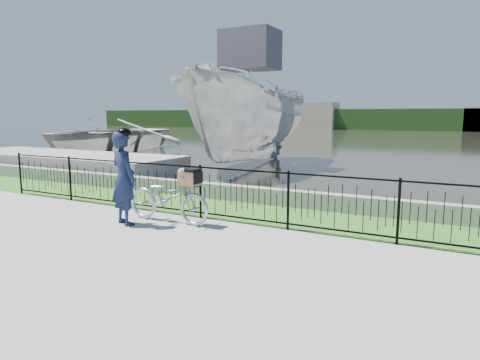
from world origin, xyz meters
The scene contains 12 objects.
ground centered at (0.00, 0.00, 0.00)m, with size 120.00×120.00×0.00m, color gray.
grass_strip centered at (0.00, 2.60, 0.00)m, with size 60.00×2.00×0.01m, color #336820.
water centered at (0.00, 33.00, 0.00)m, with size 120.00×120.00×0.00m, color #26261D.
quay_wall centered at (0.00, 3.60, 0.20)m, with size 60.00×0.30×0.40m, color gray.
fence centered at (0.00, 1.60, 0.58)m, with size 14.00×0.06×1.15m, color black, non-canonical shape.
far_treeline centered at (0.00, 60.00, 1.50)m, with size 120.00×6.00×3.00m, color #23431A.
far_building_left centered at (-18.00, 58.00, 2.00)m, with size 8.00×4.00×4.00m, color #A49983.
dock centered at (-10.00, 5.50, 0.35)m, with size 10.00×3.00×0.70m, color gray.
bicycle_rig centered at (-1.40, 1.02, 0.53)m, with size 1.96×0.68×1.16m.
cyclist centered at (-2.06, 0.45, 0.96)m, with size 0.79×0.65×1.94m.
boat_near centered at (-4.25, 10.29, 2.02)m, with size 4.58×10.16×5.61m.
boat_far centered at (-15.72, 13.41, 0.98)m, with size 7.04×9.65×1.95m.
Camera 1 is at (3.98, -5.88, 2.20)m, focal length 32.00 mm.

